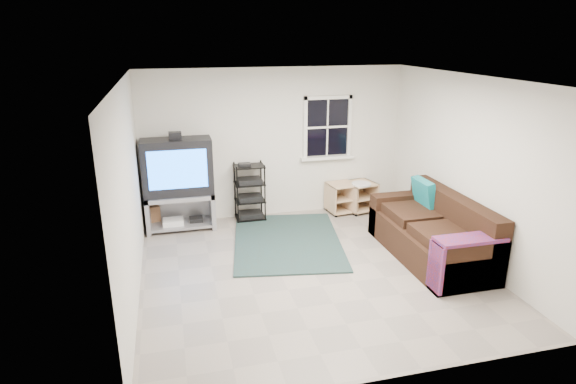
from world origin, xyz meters
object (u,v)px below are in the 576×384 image
object	(u,v)px
side_table_left	(340,197)
tv_unit	(178,177)
sofa	(433,234)
side_table_right	(359,194)
av_rack	(250,196)

from	to	relation	value
side_table_left	tv_unit	bearing A→B (deg)	-178.31
side_table_left	sofa	size ratio (longest dim) A/B	0.25
side_table_right	side_table_left	bearing A→B (deg)	175.38
tv_unit	av_rack	world-z (taller)	tv_unit
tv_unit	sofa	distance (m)	4.09
side_table_right	sofa	xyz separation A→B (m)	(0.31, -2.07, 0.03)
tv_unit	av_rack	distance (m)	1.28
side_table_right	sofa	distance (m)	2.09
av_rack	sofa	bearing A→B (deg)	-42.14
tv_unit	sofa	size ratio (longest dim) A/B	0.75
tv_unit	side_table_right	xyz separation A→B (m)	(3.21, 0.06, -0.58)
tv_unit	av_rack	size ratio (longest dim) A/B	1.60
side_table_left	side_table_right	world-z (taller)	side_table_right
av_rack	side_table_right	bearing A→B (deg)	-1.08
av_rack	side_table_right	size ratio (longest dim) A/B	1.74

